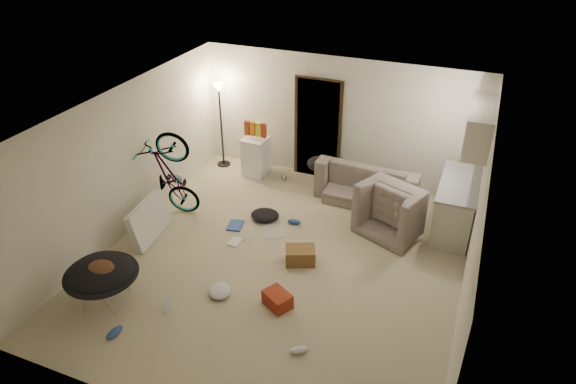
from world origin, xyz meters
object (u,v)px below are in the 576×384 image
at_px(sofa, 368,185).
at_px(tv_box, 149,220).
at_px(bicycle, 173,193).
at_px(drink_case_b, 277,299).
at_px(kitchen_counter, 455,207).
at_px(floor_lamp, 220,107).
at_px(saucer_chair, 102,280).
at_px(mini_fridge, 256,156).
at_px(armchair, 400,211).
at_px(drink_case_a, 300,255).
at_px(juicer, 278,300).

relative_size(sofa, tv_box, 1.90).
xyz_separation_m(bicycle, drink_case_b, (2.65, -1.50, -0.34)).
bearing_deg(drink_case_b, kitchen_counter, 84.46).
bearing_deg(floor_lamp, saucer_chair, -83.90).
bearing_deg(kitchen_counter, mini_fridge, 172.20).
xyz_separation_m(armchair, mini_fridge, (-3.14, 0.87, 0.05)).
relative_size(kitchen_counter, drink_case_a, 3.25).
distance_m(armchair, saucer_chair, 4.91).
bearing_deg(bicycle, armchair, -83.66).
bearing_deg(sofa, bicycle, 33.23).
bearing_deg(mini_fridge, floor_lamp, 176.00).
height_order(drink_case_b, juicer, drink_case_b).
bearing_deg(drink_case_b, tv_box, -165.91).
height_order(floor_lamp, kitchen_counter, floor_lamp).
relative_size(tv_box, drink_case_b, 2.60).
distance_m(armchair, mini_fridge, 3.26).
distance_m(mini_fridge, drink_case_a, 3.08).
relative_size(tv_box, juicer, 4.65).
relative_size(sofa, drink_case_a, 4.16).
height_order(bicycle, juicer, bicycle).
height_order(bicycle, drink_case_b, bicycle).
xyz_separation_m(floor_lamp, bicycle, (0.10, -2.07, -0.85)).
xyz_separation_m(floor_lamp, saucer_chair, (0.47, -4.42, -0.88)).
height_order(kitchen_counter, drink_case_a, kitchen_counter).
height_order(tv_box, juicer, tv_box).
bearing_deg(sofa, drink_case_b, 84.55).
bearing_deg(tv_box, kitchen_counter, 19.09).
relative_size(bicycle, juicer, 8.00).
relative_size(saucer_chair, tv_box, 1.01).
bearing_deg(tv_box, armchair, 20.03).
bearing_deg(tv_box, drink_case_b, -21.32).
height_order(saucer_chair, drink_case_a, saucer_chair).
xyz_separation_m(sofa, drink_case_a, (-0.50, -2.32, -0.15)).
xyz_separation_m(mini_fridge, drink_case_b, (1.94, -3.47, -0.29)).
xyz_separation_m(mini_fridge, drink_case_a, (1.89, -2.42, -0.27)).
bearing_deg(kitchen_counter, floor_lamp, 172.34).
distance_m(armchair, tv_box, 4.28).
bearing_deg(floor_lamp, armchair, -13.77).
height_order(armchair, juicer, armchair).
distance_m(floor_lamp, bicycle, 2.24).
xyz_separation_m(bicycle, drink_case_a, (2.60, -0.45, -0.32)).
bearing_deg(bicycle, drink_case_a, -109.40).
bearing_deg(mini_fridge, sofa, 0.58).
bearing_deg(drink_case_b, bicycle, -179.55).
xyz_separation_m(floor_lamp, mini_fridge, (0.82, -0.10, -0.91)).
relative_size(sofa, saucer_chair, 1.88).
xyz_separation_m(armchair, drink_case_b, (-1.21, -2.60, -0.23)).
height_order(armchair, mini_fridge, mini_fridge).
height_order(kitchen_counter, mini_fridge, kitchen_counter).
bearing_deg(floor_lamp, kitchen_counter, -7.66).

